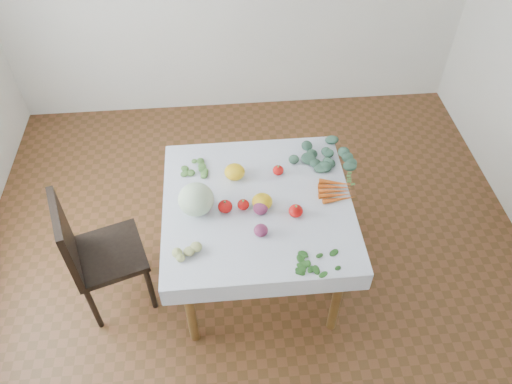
# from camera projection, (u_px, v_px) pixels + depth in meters

# --- Properties ---
(ground) EXTENTS (4.00, 4.00, 0.00)m
(ground) POSITION_uv_depth(u_px,v_px,m) (257.00, 274.00, 3.52)
(ground) COLOR brown
(table) EXTENTS (1.00, 1.00, 0.75)m
(table) POSITION_uv_depth(u_px,v_px,m) (258.00, 214.00, 3.05)
(table) COLOR brown
(table) RESTS_ON ground
(tablecloth) EXTENTS (1.12, 1.12, 0.01)m
(tablecloth) POSITION_uv_depth(u_px,v_px,m) (258.00, 203.00, 2.97)
(tablecloth) COLOR white
(tablecloth) RESTS_ON table
(chair) EXTENTS (0.53, 0.53, 0.94)m
(chair) POSITION_uv_depth(u_px,v_px,m) (91.00, 251.00, 3.00)
(chair) COLOR black
(chair) RESTS_ON ground
(cabbage) EXTENTS (0.22, 0.22, 0.19)m
(cabbage) POSITION_uv_depth(u_px,v_px,m) (196.00, 199.00, 2.86)
(cabbage) COLOR #B4CCAB
(cabbage) RESTS_ON tablecloth
(tomato_a) EXTENTS (0.07, 0.07, 0.06)m
(tomato_a) POSITION_uv_depth(u_px,v_px,m) (278.00, 170.00, 3.12)
(tomato_a) COLOR #BB0E0C
(tomato_a) RESTS_ON tablecloth
(tomato_b) EXTENTS (0.08, 0.08, 0.06)m
(tomato_b) POSITION_uv_depth(u_px,v_px,m) (243.00, 205.00, 2.92)
(tomato_b) COLOR #BB0E0C
(tomato_b) RESTS_ON tablecloth
(tomato_c) EXTENTS (0.09, 0.09, 0.08)m
(tomato_c) POSITION_uv_depth(u_px,v_px,m) (225.00, 207.00, 2.90)
(tomato_c) COLOR #BB0E0C
(tomato_c) RESTS_ON tablecloth
(tomato_d) EXTENTS (0.09, 0.09, 0.07)m
(tomato_d) POSITION_uv_depth(u_px,v_px,m) (296.00, 211.00, 2.88)
(tomato_d) COLOR #BB0E0C
(tomato_d) RESTS_ON tablecloth
(heirloom_back) EXTENTS (0.16, 0.16, 0.09)m
(heirloom_back) POSITION_uv_depth(u_px,v_px,m) (235.00, 172.00, 3.09)
(heirloom_back) COLOR gold
(heirloom_back) RESTS_ON tablecloth
(heirloom_front) EXTENTS (0.14, 0.14, 0.09)m
(heirloom_front) POSITION_uv_depth(u_px,v_px,m) (262.00, 202.00, 2.92)
(heirloom_front) COLOR gold
(heirloom_front) RESTS_ON tablecloth
(onion_a) EXTENTS (0.11, 0.11, 0.07)m
(onion_a) POSITION_uv_depth(u_px,v_px,m) (261.00, 208.00, 2.89)
(onion_a) COLOR #531732
(onion_a) RESTS_ON tablecloth
(onion_b) EXTENTS (0.10, 0.10, 0.07)m
(onion_b) POSITION_uv_depth(u_px,v_px,m) (261.00, 230.00, 2.78)
(onion_b) COLOR #531732
(onion_b) RESTS_ON tablecloth
(tomatillo_cluster) EXTENTS (0.11, 0.13, 0.05)m
(tomatillo_cluster) POSITION_uv_depth(u_px,v_px,m) (189.00, 250.00, 2.70)
(tomatillo_cluster) COLOR #C0C873
(tomatillo_cluster) RESTS_ON tablecloth
(carrot_bunch) EXTENTS (0.21, 0.20, 0.03)m
(carrot_bunch) POSITION_uv_depth(u_px,v_px,m) (336.00, 191.00, 3.02)
(carrot_bunch) COLOR orange
(carrot_bunch) RESTS_ON tablecloth
(kale_bunch) EXTENTS (0.36, 0.34, 0.05)m
(kale_bunch) POSITION_uv_depth(u_px,v_px,m) (320.00, 153.00, 3.24)
(kale_bunch) COLOR #345544
(kale_bunch) RESTS_ON tablecloth
(basil_bunch) EXTENTS (0.24, 0.19, 0.01)m
(basil_bunch) POSITION_uv_depth(u_px,v_px,m) (317.00, 265.00, 2.66)
(basil_bunch) COLOR #255219
(basil_bunch) RESTS_ON tablecloth
(dill_bunch) EXTENTS (0.20, 0.15, 0.02)m
(dill_bunch) POSITION_uv_depth(u_px,v_px,m) (193.00, 169.00, 3.16)
(dill_bunch) COLOR #52853C
(dill_bunch) RESTS_ON tablecloth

